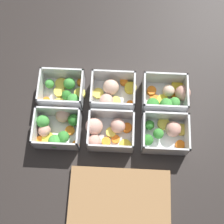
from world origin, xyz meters
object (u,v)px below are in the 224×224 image
at_px(container_near_center, 112,93).
at_px(container_far_center, 107,131).
at_px(container_far_right, 57,128).
at_px(container_near_left, 168,96).
at_px(container_far_left, 165,133).
at_px(container_near_right, 64,91).

height_order(container_near_center, container_far_center, same).
bearing_deg(container_far_right, container_far_center, -179.97).
height_order(container_far_center, container_far_right, same).
bearing_deg(container_near_left, container_far_center, 33.41).
xyz_separation_m(container_near_left, container_far_right, (0.33, 0.12, 0.00)).
bearing_deg(container_far_left, container_far_center, 0.76).
xyz_separation_m(container_far_left, container_far_center, (0.17, 0.00, -0.00)).
relative_size(container_near_center, container_far_center, 0.99).
xyz_separation_m(container_near_center, container_far_left, (-0.16, 0.12, 0.00)).
bearing_deg(container_near_right, container_far_right, 85.72).
xyz_separation_m(container_near_center, container_far_center, (0.01, 0.12, 0.00)).
relative_size(container_near_left, container_far_left, 1.10).
distance_m(container_near_left, container_near_center, 0.17).
relative_size(container_near_center, container_near_right, 1.06).
bearing_deg(container_near_center, container_far_left, 142.90).
distance_m(container_near_center, container_near_right, 0.15).
bearing_deg(container_near_right, container_near_left, 179.61).
relative_size(container_far_left, container_far_right, 1.02).
relative_size(container_near_left, container_near_center, 1.07).
bearing_deg(container_near_center, container_near_left, 178.36).
relative_size(container_near_left, container_near_right, 1.13).
bearing_deg(container_near_left, container_far_right, 19.87).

